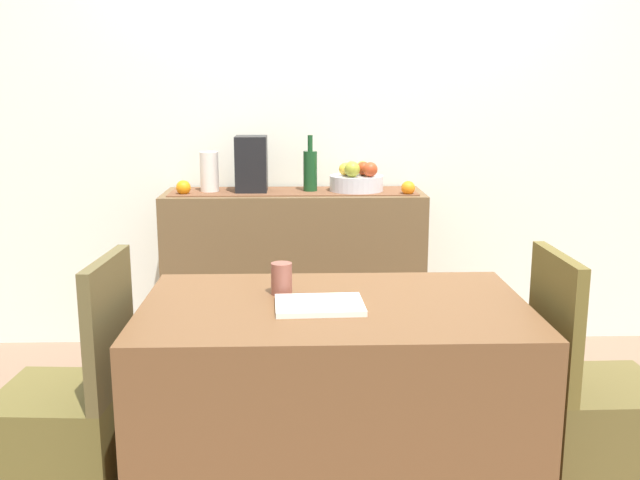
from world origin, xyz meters
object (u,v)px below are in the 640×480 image
object	(u,v)px
chair_by_corner	(594,433)
chair_near_window	(68,442)
wine_bottle	(310,170)
coffee_maker	(251,164)
sideboard_console	(294,275)
dining_table	(334,409)
coffee_cup	(282,279)
open_book	(319,305)
ceramic_vase	(209,172)
fruit_bowl	(356,183)

from	to	relation	value
chair_by_corner	chair_near_window	bearing A→B (deg)	-179.97
wine_bottle	coffee_maker	distance (m)	0.30
sideboard_console	dining_table	xyz separation A→B (m)	(0.14, -1.46, -0.08)
wine_bottle	coffee_maker	world-z (taller)	wine_bottle
sideboard_console	coffee_maker	size ratio (longest dim) A/B	4.66
dining_table	coffee_cup	xyz separation A→B (m)	(-0.17, 0.11, 0.42)
coffee_maker	coffee_cup	world-z (taller)	coffee_maker
coffee_maker	chair_near_window	distance (m)	1.74
sideboard_console	chair_near_window	xyz separation A→B (m)	(-0.75, -1.46, -0.18)
dining_table	open_book	size ratio (longest dim) A/B	4.49
chair_near_window	coffee_cup	bearing A→B (deg)	9.15
dining_table	coffee_cup	distance (m)	0.47
ceramic_vase	wine_bottle	bearing A→B (deg)	0.00
ceramic_vase	dining_table	world-z (taller)	ceramic_vase
ceramic_vase	chair_near_window	size ratio (longest dim) A/B	0.23
sideboard_console	fruit_bowl	distance (m)	0.59
sideboard_console	coffee_cup	world-z (taller)	sideboard_console
chair_near_window	chair_by_corner	world-z (taller)	same
wine_bottle	open_book	xyz separation A→B (m)	(0.00, -1.51, -0.26)
dining_table	coffee_cup	world-z (taller)	coffee_cup
chair_near_window	wine_bottle	bearing A→B (deg)	60.12
coffee_cup	chair_by_corner	xyz separation A→B (m)	(1.07, -0.11, -0.53)
sideboard_console	chair_by_corner	size ratio (longest dim) A/B	1.50
chair_near_window	chair_by_corner	bearing A→B (deg)	0.03
dining_table	coffee_cup	bearing A→B (deg)	146.67
coffee_maker	chair_near_window	size ratio (longest dim) A/B	0.32
chair_by_corner	dining_table	bearing A→B (deg)	179.99
sideboard_console	wine_bottle	distance (m)	0.57
fruit_bowl	chair_near_window	world-z (taller)	fruit_bowl
sideboard_console	coffee_cup	distance (m)	1.39
open_book	chair_by_corner	size ratio (longest dim) A/B	0.31
wine_bottle	dining_table	distance (m)	1.60
wine_bottle	open_book	distance (m)	1.53
open_book	sideboard_console	bearing A→B (deg)	90.90
open_book	coffee_maker	bearing A→B (deg)	98.98
coffee_maker	chair_near_window	bearing A→B (deg)	-110.20
wine_bottle	chair_near_window	size ratio (longest dim) A/B	0.33
coffee_maker	chair_near_window	xyz separation A→B (m)	(-0.54, -1.46, -0.77)
dining_table	chair_near_window	xyz separation A→B (m)	(-0.89, -0.00, -0.10)
chair_near_window	ceramic_vase	bearing A→B (deg)	77.61
ceramic_vase	coffee_cup	xyz separation A→B (m)	(0.40, -1.35, -0.20)
wine_bottle	dining_table	bearing A→B (deg)	-87.98
wine_bottle	chair_near_window	distance (m)	1.84
fruit_bowl	ceramic_vase	xyz separation A→B (m)	(-0.76, 0.00, 0.06)
coffee_maker	ceramic_vase	world-z (taller)	coffee_maker
open_book	coffee_cup	xyz separation A→B (m)	(-0.12, 0.16, 0.05)
coffee_maker	open_book	distance (m)	1.56
wine_bottle	chair_near_window	xyz separation A→B (m)	(-0.84, -1.46, -0.74)
chair_by_corner	coffee_cup	bearing A→B (deg)	173.86
sideboard_console	coffee_maker	xyz separation A→B (m)	(-0.22, 0.00, 0.59)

